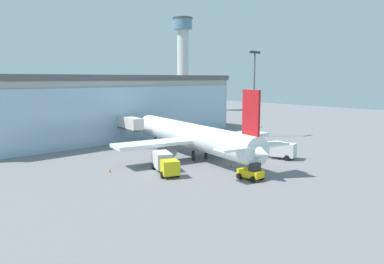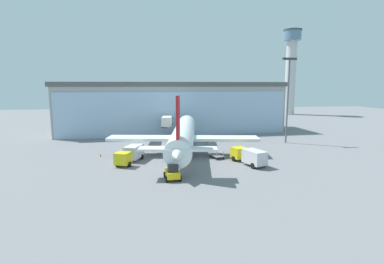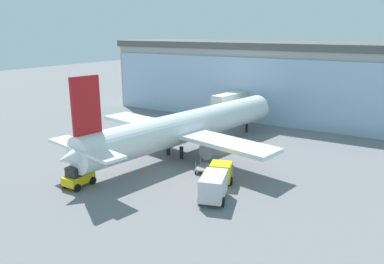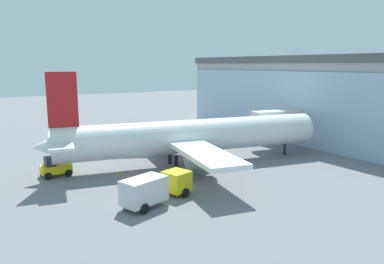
{
  "view_description": "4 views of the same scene",
  "coord_description": "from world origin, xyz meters",
  "px_view_note": "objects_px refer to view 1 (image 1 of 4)",
  "views": [
    {
      "loc": [
        -39.52,
        -39.98,
        13.19
      ],
      "look_at": [
        1.49,
        8.76,
        3.97
      ],
      "focal_mm": 35.0,
      "sensor_mm": 36.0,
      "label": 1
    },
    {
      "loc": [
        -5.58,
        -48.98,
        13.16
      ],
      "look_at": [
        1.65,
        5.62,
        4.41
      ],
      "focal_mm": 28.0,
      "sensor_mm": 36.0,
      "label": 2
    },
    {
      "loc": [
        27.6,
        -32.33,
        16.14
      ],
      "look_at": [
        1.57,
        6.3,
        3.29
      ],
      "focal_mm": 35.0,
      "sensor_mm": 36.0,
      "label": 3
    },
    {
      "loc": [
        39.93,
        -15.41,
        12.42
      ],
      "look_at": [
        -2.44,
        8.87,
        3.59
      ],
      "focal_mm": 35.0,
      "sensor_mm": 36.0,
      "label": 4
    }
  ],
  "objects_px": {
    "fuel_truck": "(275,149)",
    "jet_bridge": "(125,123)",
    "apron_light_mast": "(254,87)",
    "catering_truck": "(165,162)",
    "safety_cone_nose": "(231,165)",
    "pushback_tug": "(251,172)",
    "control_tower": "(183,57)",
    "baggage_cart": "(235,154)",
    "airplane": "(193,136)",
    "safety_cone_wingtip": "(110,170)"
  },
  "relations": [
    {
      "from": "fuel_truck",
      "to": "baggage_cart",
      "type": "relative_size",
      "value": 2.41
    },
    {
      "from": "pushback_tug",
      "to": "safety_cone_nose",
      "type": "height_order",
      "value": "pushback_tug"
    },
    {
      "from": "apron_light_mast",
      "to": "control_tower",
      "type": "bearing_deg",
      "value": 64.22
    },
    {
      "from": "catering_truck",
      "to": "fuel_truck",
      "type": "xyz_separation_m",
      "value": [
        19.66,
        -3.94,
        0.0
      ]
    },
    {
      "from": "safety_cone_nose",
      "to": "pushback_tug",
      "type": "bearing_deg",
      "value": -115.5
    },
    {
      "from": "fuel_truck",
      "to": "pushback_tug",
      "type": "bearing_deg",
      "value": 96.0
    },
    {
      "from": "control_tower",
      "to": "safety_cone_nose",
      "type": "height_order",
      "value": "control_tower"
    },
    {
      "from": "safety_cone_wingtip",
      "to": "apron_light_mast",
      "type": "bearing_deg",
      "value": 11.25
    },
    {
      "from": "jet_bridge",
      "to": "apron_light_mast",
      "type": "bearing_deg",
      "value": -106.33
    },
    {
      "from": "apron_light_mast",
      "to": "airplane",
      "type": "distance_m",
      "value": 26.66
    },
    {
      "from": "control_tower",
      "to": "safety_cone_nose",
      "type": "bearing_deg",
      "value": -124.46
    },
    {
      "from": "fuel_truck",
      "to": "safety_cone_nose",
      "type": "relative_size",
      "value": 13.84
    },
    {
      "from": "airplane",
      "to": "catering_truck",
      "type": "relative_size",
      "value": 4.87
    },
    {
      "from": "safety_cone_nose",
      "to": "safety_cone_wingtip",
      "type": "relative_size",
      "value": 1.0
    },
    {
      "from": "airplane",
      "to": "safety_cone_wingtip",
      "type": "bearing_deg",
      "value": 99.04
    },
    {
      "from": "baggage_cart",
      "to": "safety_cone_nose",
      "type": "height_order",
      "value": "baggage_cart"
    },
    {
      "from": "safety_cone_nose",
      "to": "safety_cone_wingtip",
      "type": "distance_m",
      "value": 17.81
    },
    {
      "from": "airplane",
      "to": "catering_truck",
      "type": "bearing_deg",
      "value": 127.14
    },
    {
      "from": "safety_cone_wingtip",
      "to": "control_tower",
      "type": "bearing_deg",
      "value": 45.34
    },
    {
      "from": "control_tower",
      "to": "safety_cone_wingtip",
      "type": "bearing_deg",
      "value": -134.66
    },
    {
      "from": "jet_bridge",
      "to": "catering_truck",
      "type": "bearing_deg",
      "value": 168.91
    },
    {
      "from": "fuel_truck",
      "to": "jet_bridge",
      "type": "bearing_deg",
      "value": 3.37
    },
    {
      "from": "catering_truck",
      "to": "safety_cone_nose",
      "type": "distance_m",
      "value": 10.39
    },
    {
      "from": "airplane",
      "to": "safety_cone_wingtip",
      "type": "xyz_separation_m",
      "value": [
        -15.47,
        -0.09,
        -3.32
      ]
    },
    {
      "from": "control_tower",
      "to": "safety_cone_wingtip",
      "type": "height_order",
      "value": "control_tower"
    },
    {
      "from": "fuel_truck",
      "to": "baggage_cart",
      "type": "height_order",
      "value": "fuel_truck"
    },
    {
      "from": "apron_light_mast",
      "to": "safety_cone_wingtip",
      "type": "relative_size",
      "value": 34.53
    },
    {
      "from": "control_tower",
      "to": "pushback_tug",
      "type": "height_order",
      "value": "control_tower"
    },
    {
      "from": "control_tower",
      "to": "fuel_truck",
      "type": "distance_m",
      "value": 94.01
    },
    {
      "from": "control_tower",
      "to": "safety_cone_nose",
      "type": "distance_m",
      "value": 99.09
    },
    {
      "from": "control_tower",
      "to": "pushback_tug",
      "type": "xyz_separation_m",
      "value": [
        -58.01,
        -86.61,
        -20.31
      ]
    },
    {
      "from": "fuel_truck",
      "to": "safety_cone_nose",
      "type": "height_order",
      "value": "fuel_truck"
    },
    {
      "from": "jet_bridge",
      "to": "apron_light_mast",
      "type": "relative_size",
      "value": 0.68
    },
    {
      "from": "jet_bridge",
      "to": "baggage_cart",
      "type": "xyz_separation_m",
      "value": [
        7.56,
        -23.22,
        -3.75
      ]
    },
    {
      "from": "airplane",
      "to": "pushback_tug",
      "type": "xyz_separation_m",
      "value": [
        -3.15,
        -15.52,
        -2.62
      ]
    },
    {
      "from": "apron_light_mast",
      "to": "safety_cone_nose",
      "type": "xyz_separation_m",
      "value": [
        -24.24,
        -16.59,
        -10.97
      ]
    },
    {
      "from": "safety_cone_nose",
      "to": "safety_cone_wingtip",
      "type": "height_order",
      "value": "same"
    },
    {
      "from": "jet_bridge",
      "to": "fuel_truck",
      "type": "height_order",
      "value": "jet_bridge"
    },
    {
      "from": "pushback_tug",
      "to": "safety_cone_nose",
      "type": "bearing_deg",
      "value": -29.88
    },
    {
      "from": "fuel_truck",
      "to": "safety_cone_wingtip",
      "type": "height_order",
      "value": "fuel_truck"
    },
    {
      "from": "jet_bridge",
      "to": "baggage_cart",
      "type": "distance_m",
      "value": 24.7
    },
    {
      "from": "apron_light_mast",
      "to": "catering_truck",
      "type": "bearing_deg",
      "value": -159.0
    },
    {
      "from": "fuel_truck",
      "to": "safety_cone_wingtip",
      "type": "bearing_deg",
      "value": 50.66
    },
    {
      "from": "baggage_cart",
      "to": "apron_light_mast",
      "type": "bearing_deg",
      "value": -75.51
    },
    {
      "from": "apron_light_mast",
      "to": "airplane",
      "type": "xyz_separation_m",
      "value": [
        -24.31,
        -7.83,
        -7.65
      ]
    },
    {
      "from": "jet_bridge",
      "to": "control_tower",
      "type": "xyz_separation_m",
      "value": [
        56.81,
        52.18,
        17.04
      ]
    },
    {
      "from": "catering_truck",
      "to": "safety_cone_wingtip",
      "type": "relative_size",
      "value": 13.82
    },
    {
      "from": "control_tower",
      "to": "apron_light_mast",
      "type": "distance_m",
      "value": 70.96
    },
    {
      "from": "catering_truck",
      "to": "apron_light_mast",
      "type": "bearing_deg",
      "value": 132.21
    },
    {
      "from": "baggage_cart",
      "to": "catering_truck",
      "type": "bearing_deg",
      "value": 74.82
    }
  ]
}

